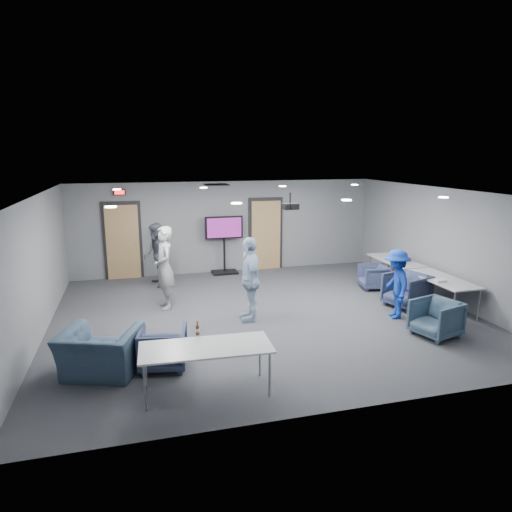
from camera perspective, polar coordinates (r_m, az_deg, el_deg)
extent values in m
plane|color=#323439|center=(10.20, 0.97, -7.33)|extent=(9.00, 9.00, 0.00)
plane|color=white|center=(9.61, 1.03, 7.97)|extent=(9.00, 9.00, 0.00)
cube|color=slate|center=(13.64, -3.68, 3.64)|extent=(9.00, 0.02, 2.70)
cube|color=slate|center=(6.23, 11.38, -7.71)|extent=(9.00, 0.02, 2.70)
cube|color=slate|center=(9.62, -25.70, -1.45)|extent=(0.02, 8.00, 2.70)
cube|color=slate|center=(11.86, 22.39, 1.33)|extent=(0.02, 8.00, 2.70)
cube|color=black|center=(13.39, -16.32, 1.81)|extent=(1.06, 0.06, 2.24)
cube|color=#A98452|center=(13.36, -16.31, 1.66)|extent=(0.90, 0.05, 2.10)
cylinder|color=gray|center=(13.32, -14.80, 1.49)|extent=(0.04, 0.10, 0.04)
cube|color=black|center=(13.94, 1.20, 2.74)|extent=(1.06, 0.06, 2.24)
cube|color=#A98452|center=(13.91, 1.25, 2.59)|extent=(0.90, 0.05, 2.10)
cylinder|color=gray|center=(13.97, 2.69, 2.42)|extent=(0.04, 0.10, 0.04)
cube|color=black|center=(13.19, -16.69, 7.64)|extent=(0.32, 0.06, 0.16)
cube|color=#FF0C0C|center=(13.15, -16.70, 7.63)|extent=(0.26, 0.02, 0.11)
cube|color=black|center=(12.22, -4.95, 8.87)|extent=(0.60, 0.60, 0.03)
cylinder|color=white|center=(7.45, -17.70, 5.87)|extent=(0.18, 0.18, 0.02)
cylinder|color=white|center=(11.04, -16.99, 7.96)|extent=(0.18, 0.18, 0.02)
cylinder|color=white|center=(7.63, -2.44, 6.60)|extent=(0.18, 0.18, 0.02)
cylinder|color=white|center=(11.16, -6.58, 8.47)|extent=(0.18, 0.18, 0.02)
cylinder|color=white|center=(8.30, 11.25, 6.87)|extent=(0.18, 0.18, 0.02)
cylinder|color=white|center=(11.62, 3.33, 8.70)|extent=(0.18, 0.18, 0.02)
cylinder|color=white|center=(9.36, 22.38, 6.80)|extent=(0.18, 0.18, 0.02)
cylinder|color=white|center=(12.40, 12.23, 8.69)|extent=(0.18, 0.18, 0.02)
imported|color=#999B99|center=(10.59, -11.37, -1.44)|extent=(0.55, 0.75, 1.90)
imported|color=#505660|center=(12.41, -12.33, 0.12)|extent=(0.76, 0.92, 1.70)
imported|color=#ADC4DF|center=(9.64, -0.77, -2.88)|extent=(0.50, 1.08, 1.81)
imported|color=#173599|center=(10.26, 17.12, -3.36)|extent=(0.78, 1.08, 1.51)
imported|color=#3B4466|center=(12.41, 14.47, -2.54)|extent=(0.80, 0.78, 0.63)
imported|color=#333C59|center=(11.15, 18.31, -4.09)|extent=(1.09, 1.07, 0.79)
imported|color=#394F62|center=(9.61, 21.56, -7.26)|extent=(0.97, 0.96, 0.72)
imported|color=#353F5C|center=(7.86, -11.53, -11.11)|extent=(0.88, 0.90, 0.71)
imported|color=#364A5E|center=(7.87, -18.90, -11.35)|extent=(1.44, 1.35, 0.75)
cube|color=#A3A5A8|center=(12.67, 17.06, -0.53)|extent=(0.75, 1.81, 0.03)
cylinder|color=gray|center=(13.29, 14.01, -1.36)|extent=(0.04, 0.04, 0.70)
cylinder|color=gray|center=(11.93, 17.82, -3.19)|extent=(0.04, 0.04, 0.70)
cylinder|color=gray|center=(13.59, 16.19, -1.18)|extent=(0.04, 0.04, 0.70)
cylinder|color=gray|center=(12.26, 20.15, -2.95)|extent=(0.04, 0.04, 0.70)
cube|color=#A3A5A8|center=(11.16, 22.20, -2.67)|extent=(0.78, 1.87, 0.03)
cylinder|color=gray|center=(11.75, 18.35, -3.48)|extent=(0.04, 0.04, 0.70)
cylinder|color=gray|center=(10.44, 23.49, -5.92)|extent=(0.04, 0.04, 0.70)
cylinder|color=gray|center=(12.09, 20.81, -3.21)|extent=(0.04, 0.04, 0.70)
cylinder|color=gray|center=(10.83, 26.07, -5.52)|extent=(0.04, 0.04, 0.70)
cube|color=#A3A5A8|center=(6.86, -6.28, -11.30)|extent=(1.97, 0.89, 0.03)
cylinder|color=gray|center=(7.43, 0.47, -12.33)|extent=(0.04, 0.04, 0.70)
cylinder|color=gray|center=(7.28, -13.64, -13.28)|extent=(0.04, 0.04, 0.70)
cylinder|color=gray|center=(6.87, 1.72, -14.56)|extent=(0.04, 0.04, 0.70)
cylinder|color=gray|center=(6.70, -13.72, -15.67)|extent=(0.04, 0.04, 0.70)
cylinder|color=#57290E|center=(7.24, -7.33, -9.17)|extent=(0.06, 0.06, 0.16)
cylinder|color=#57290E|center=(7.20, -7.35, -8.33)|extent=(0.02, 0.02, 0.07)
cylinder|color=beige|center=(7.24, -7.33, -9.17)|extent=(0.06, 0.06, 0.05)
cylinder|color=#57290E|center=(12.28, 18.14, -0.45)|extent=(0.07, 0.07, 0.21)
cylinder|color=#57290E|center=(12.25, 18.19, 0.23)|extent=(0.03, 0.03, 0.09)
cylinder|color=beige|center=(12.28, 18.14, -0.45)|extent=(0.08, 0.08, 0.07)
cube|color=#D76335|center=(12.63, 18.40, -0.49)|extent=(0.23, 0.18, 0.05)
cube|color=silver|center=(10.83, 22.03, -2.88)|extent=(0.24, 0.17, 0.05)
cube|color=black|center=(13.64, -3.94, -2.02)|extent=(0.74, 0.53, 0.06)
cylinder|color=black|center=(13.49, -3.98, 0.69)|extent=(0.06, 0.06, 1.27)
cube|color=black|center=(13.37, -4.03, 3.58)|extent=(1.11, 0.07, 0.66)
cube|color=#681765|center=(13.32, -3.98, 3.55)|extent=(1.01, 0.01, 0.57)
cylinder|color=black|center=(9.71, 4.31, 7.27)|extent=(0.04, 0.04, 0.22)
cube|color=black|center=(9.73, 4.29, 6.21)|extent=(0.33, 0.28, 0.13)
cylinder|color=black|center=(9.59, 4.57, 6.12)|extent=(0.08, 0.06, 0.08)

